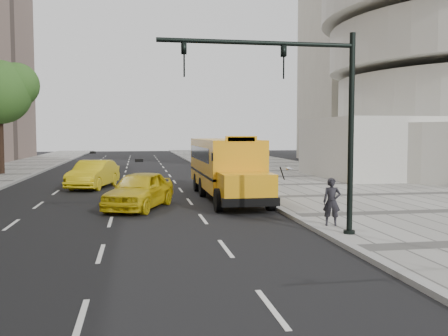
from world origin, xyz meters
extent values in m
plane|color=black|center=(0.00, 0.00, 0.00)|extent=(140.00, 140.00, 0.00)
cube|color=gray|center=(12.00, 0.00, 0.07)|extent=(12.00, 140.00, 0.15)
cube|color=gray|center=(6.00, 0.00, 0.07)|extent=(0.30, 140.00, 0.15)
cube|color=beige|center=(28.00, 34.00, 17.50)|extent=(14.00, 12.00, 35.00)
cube|color=silver|center=(17.00, 10.00, 2.20)|extent=(8.00, 10.00, 4.40)
cylinder|color=black|center=(-10.50, 17.55, 2.89)|extent=(0.44, 0.44, 5.79)
sphere|color=#2A551C|center=(-9.26, 17.85, 7.11)|extent=(3.47, 3.47, 3.47)
cube|color=orange|center=(4.50, 1.83, 1.77)|extent=(2.50, 9.00, 2.45)
cube|color=orange|center=(4.50, -3.67, 1.10)|extent=(2.20, 2.00, 1.10)
cube|color=black|center=(4.50, -4.55, 0.55)|extent=(2.38, 0.25, 0.35)
cube|color=black|center=(4.50, 1.83, 1.25)|extent=(2.52, 9.00, 0.12)
cube|color=black|center=(4.50, -2.61, 2.25)|extent=(2.05, 0.10, 0.90)
cube|color=black|center=(4.50, 2.33, 2.25)|extent=(2.52, 7.50, 0.70)
cube|color=orange|center=(4.50, -2.62, 3.05)|extent=(1.40, 0.12, 0.28)
ellipsoid|color=silver|center=(6.02, -5.07, 1.90)|extent=(0.32, 0.32, 0.14)
cylinder|color=black|center=(5.78, -4.85, 1.70)|extent=(0.36, 0.47, 0.58)
cylinder|color=black|center=(3.37, -3.37, 0.50)|extent=(0.30, 1.00, 1.00)
cylinder|color=black|center=(5.63, -3.37, 0.50)|extent=(0.30, 1.00, 1.00)
cylinder|color=black|center=(3.37, 1.83, 0.50)|extent=(0.30, 1.00, 1.00)
cylinder|color=black|center=(5.63, 1.83, 0.50)|extent=(0.30, 1.00, 1.00)
cylinder|color=black|center=(3.37, 4.33, 0.50)|extent=(0.30, 1.00, 1.00)
cylinder|color=black|center=(5.63, 4.33, 0.50)|extent=(0.30, 1.00, 1.00)
imported|color=gold|center=(0.10, -1.86, 0.82)|extent=(3.58, 5.21, 1.65)
imported|color=gold|center=(-2.61, 6.97, 0.84)|extent=(2.98, 5.35, 1.67)
imported|color=black|center=(6.57, -7.89, 0.97)|extent=(0.69, 0.56, 1.64)
cylinder|color=black|center=(6.60, -9.28, 3.20)|extent=(0.18, 0.18, 6.40)
cylinder|color=black|center=(6.60, -9.28, 0.12)|extent=(0.36, 0.36, 0.25)
cylinder|color=black|center=(3.60, -9.28, 6.00)|extent=(6.00, 0.14, 0.14)
imported|color=black|center=(4.40, -9.28, 5.45)|extent=(0.16, 0.20, 1.00)
imported|color=black|center=(1.40, -9.28, 5.45)|extent=(0.16, 0.20, 1.00)
camera|label=1|loc=(0.03, -23.93, 3.31)|focal=40.00mm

